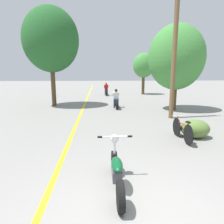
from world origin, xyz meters
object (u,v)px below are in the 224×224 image
(roadside_tree_right_near, at_px, (176,57))
(motorcycle_foreground, at_px, (117,170))
(bicycle_parked, at_px, (182,130))
(roadside_tree_left, at_px, (51,40))
(motorcycle_rider_lead, at_px, (116,101))
(utility_pole, at_px, (175,50))
(motorcycle_rider_far, at_px, (106,91))
(roadside_tree_right_far, at_px, (144,66))

(roadside_tree_right_near, bearing_deg, motorcycle_foreground, -117.48)
(bicycle_parked, bearing_deg, roadside_tree_left, 127.47)
(roadside_tree_right_near, distance_m, motorcycle_rider_lead, 4.93)
(bicycle_parked, bearing_deg, utility_pole, 75.84)
(utility_pole, height_order, motorcycle_foreground, utility_pole)
(motorcycle_foreground, xyz_separation_m, bicycle_parked, (2.71, 2.95, -0.02))
(utility_pole, bearing_deg, bicycle_parked, -104.16)
(motorcycle_rider_lead, bearing_deg, utility_pole, -52.34)
(motorcycle_rider_lead, bearing_deg, motorcycle_rider_far, 92.53)
(utility_pole, relative_size, roadside_tree_right_near, 1.27)
(roadside_tree_right_near, bearing_deg, utility_pole, -113.72)
(utility_pole, relative_size, motorcycle_foreground, 3.60)
(roadside_tree_right_near, height_order, motorcycle_rider_lead, roadside_tree_right_near)
(roadside_tree_right_far, xyz_separation_m, motorcycle_rider_lead, (-3.94, -8.85, -2.74))
(roadside_tree_right_far, bearing_deg, utility_pole, -95.64)
(roadside_tree_left, height_order, motorcycle_rider_lead, roadside_tree_left)
(motorcycle_foreground, bearing_deg, utility_pole, 61.14)
(roadside_tree_right_near, bearing_deg, roadside_tree_left, 165.41)
(roadside_tree_left, relative_size, motorcycle_rider_lead, 3.34)
(bicycle_parked, bearing_deg, motorcycle_rider_far, 98.07)
(utility_pole, relative_size, motorcycle_rider_far, 3.46)
(utility_pole, height_order, motorcycle_rider_far, utility_pole)
(roadside_tree_right_far, relative_size, roadside_tree_left, 0.66)
(utility_pole, relative_size, roadside_tree_right_far, 1.51)
(utility_pole, relative_size, bicycle_parked, 4.02)
(motorcycle_rider_lead, bearing_deg, motorcycle_foreground, -95.08)
(roadside_tree_left, relative_size, motorcycle_rider_far, 3.48)
(motorcycle_rider_far, distance_m, bicycle_parked, 15.43)
(utility_pole, relative_size, motorcycle_rider_lead, 3.33)
(roadside_tree_right_near, distance_m, roadside_tree_right_far, 9.84)
(motorcycle_rider_far, xyz_separation_m, bicycle_parked, (2.17, -15.28, -0.14))
(motorcycle_foreground, bearing_deg, roadside_tree_left, 108.10)
(utility_pole, distance_m, motorcycle_rider_far, 12.45)
(roadside_tree_left, bearing_deg, motorcycle_foreground, -71.90)
(roadside_tree_left, relative_size, bicycle_parked, 4.04)
(motorcycle_rider_far, bearing_deg, bicycle_parked, -81.93)
(roadside_tree_right_near, xyz_separation_m, motorcycle_foreground, (-4.73, -9.10, -3.03))
(motorcycle_foreground, height_order, motorcycle_rider_lead, motorcycle_rider_lead)
(utility_pole, distance_m, roadside_tree_left, 8.78)
(utility_pole, xyz_separation_m, roadside_tree_right_near, (1.11, 2.53, -0.17))
(roadside_tree_right_near, relative_size, roadside_tree_right_far, 1.19)
(roadside_tree_right_far, distance_m, roadside_tree_left, 11.56)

